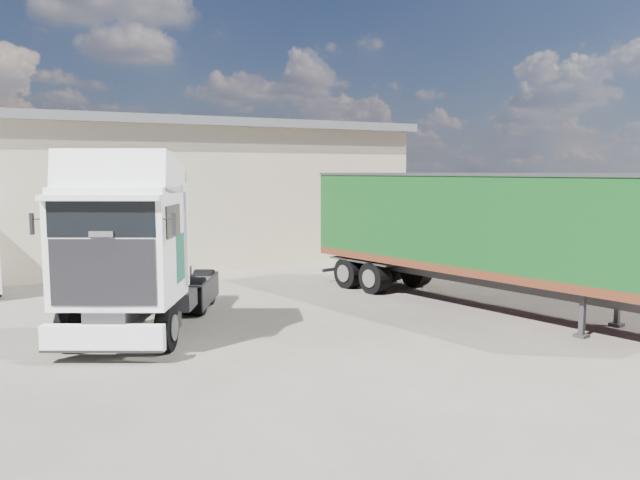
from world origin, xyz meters
name	(u,v)px	position (x,y,z in m)	size (l,w,h in m)	color
ground	(309,348)	(0.00, 0.00, 0.00)	(120.00, 120.00, 0.00)	#292622
brick_boundary_wall	(525,232)	(11.50, 6.00, 1.25)	(0.35, 26.00, 2.50)	maroon
tractor_unit	(133,260)	(-2.93, 2.38, 1.63)	(4.51, 6.05, 3.89)	black
box_trailer	(476,226)	(5.48, 1.59, 2.08)	(4.36, 10.51, 3.42)	#2D2D30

